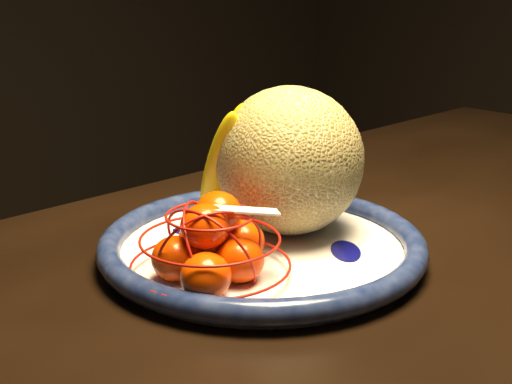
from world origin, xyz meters
TOP-DOWN VIEW (x-y plane):
  - dining_table at (0.10, 0.05)m, footprint 1.49×0.96m
  - fruit_bowl at (-0.09, 0.17)m, footprint 0.34×0.34m
  - cantaloupe at (-0.04, 0.18)m, footprint 0.16×0.16m
  - banana_bunch at (-0.09, 0.24)m, footprint 0.10×0.10m
  - mandarin_bag at (-0.18, 0.14)m, footprint 0.20×0.20m
  - price_tag at (-0.16, 0.12)m, footprint 0.08×0.06m

SIDE VIEW (x-z plane):
  - dining_table at x=0.10m, z-range 0.28..1.00m
  - fruit_bowl at x=-0.09m, z-range 0.72..0.75m
  - mandarin_bag at x=-0.18m, z-range 0.71..0.81m
  - price_tag at x=-0.16m, z-range 0.79..0.80m
  - banana_bunch at x=-0.09m, z-range 0.73..0.89m
  - cantaloupe at x=-0.04m, z-range 0.73..0.89m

